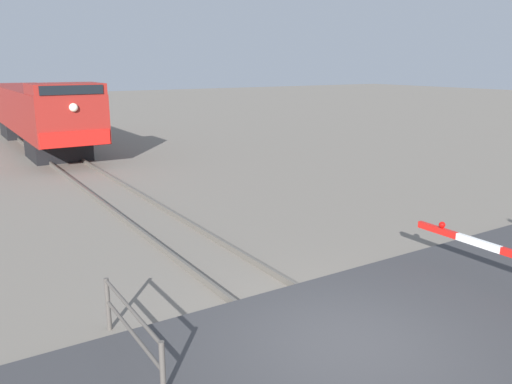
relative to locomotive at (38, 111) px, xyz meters
name	(u,v)px	position (x,y,z in m)	size (l,w,h in m)	color
ground_plane	(347,353)	(0.00, -24.97, -1.93)	(160.00, 160.00, 0.00)	slate
rail_track_left	(312,362)	(-0.72, -24.97, -1.86)	(0.08, 80.00, 0.15)	#59544C
rail_track_right	(380,336)	(0.72, -24.97, -1.86)	(0.08, 80.00, 0.15)	#59544C
road_surface	(348,348)	(0.00, -24.97, -1.85)	(36.00, 4.57, 0.16)	#38383A
locomotive	(38,111)	(0.00, 0.00, 0.00)	(3.00, 16.90, 3.64)	black
guard_railing	(131,326)	(-2.97, -23.42, -1.32)	(0.08, 2.50, 0.95)	#4C4742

